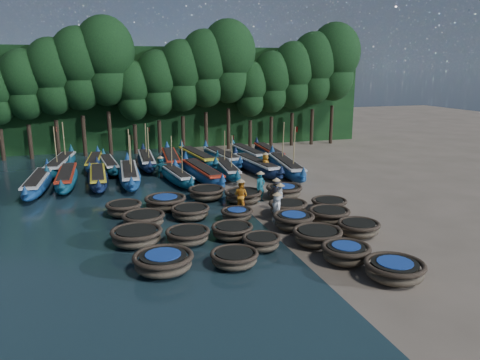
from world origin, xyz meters
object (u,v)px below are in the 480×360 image
object	(u,v)px
long_boat_13	(171,159)
long_boat_17	(268,152)
long_boat_12	(146,160)
long_boat_14	(197,158)
coracle_7	(261,242)
fisherman_6	(265,164)
fisherman_0	(277,207)
coracle_17	(237,214)
long_boat_16	(248,154)
coracle_5	(163,262)
coracle_13	(294,221)
coracle_4	(394,270)
long_boat_15	(221,157)
fisherman_1	(260,186)
coracle_23	(243,196)
long_boat_7	(256,166)
long_boat_11	(109,165)
coracle_14	(329,215)
long_boat_3	(130,175)
coracle_8	(317,236)
fisherman_5	(161,167)
coracle_19	(329,204)
long_boat_4	(175,175)
coracle_22	(206,193)
coracle_3	(346,253)
long_boat_1	(67,178)
long_boat_9	(61,165)
coracle_16	(190,212)
coracle_24	(284,191)
fisherman_3	(276,192)
coracle_9	(359,228)
coracle_12	(232,231)
long_boat_5	(202,173)
long_boat_10	(94,162)
coracle_6	(234,258)
coracle_15	(143,220)
coracle_20	(124,208)

from	to	relation	value
long_boat_13	long_boat_17	xyz separation A→B (m)	(8.98, 0.77, -0.04)
long_boat_12	long_boat_14	world-z (taller)	long_boat_12
coracle_7	fisherman_6	world-z (taller)	fisherman_6
long_boat_14	fisherman_0	distance (m)	16.12
coracle_17	long_boat_16	size ratio (longest dim) A/B	0.25
coracle_5	coracle_13	size ratio (longest dim) A/B	1.23
coracle_4	long_boat_15	xyz separation A→B (m)	(-0.57, 23.65, 0.13)
fisherman_1	coracle_23	bearing A→B (deg)	166.32
long_boat_7	long_boat_11	distance (m)	11.76
coracle_14	long_boat_16	bearing A→B (deg)	85.77
long_boat_17	long_boat_16	bearing A→B (deg)	-174.81
coracle_7	long_boat_3	bearing A→B (deg)	107.76
coracle_8	fisherman_5	world-z (taller)	fisherman_5
coracle_19	fisherman_0	distance (m)	3.87
long_boat_4	long_boat_13	bearing A→B (deg)	76.62
fisherman_5	long_boat_16	bearing A→B (deg)	-155.06
coracle_23	coracle_22	bearing A→B (deg)	146.53
coracle_19	long_boat_12	size ratio (longest dim) A/B	0.29
coracle_3	long_boat_1	world-z (taller)	long_boat_1
fisherman_5	fisherman_1	bearing A→B (deg)	117.63
long_boat_3	long_boat_9	world-z (taller)	long_boat_9
coracle_16	coracle_24	world-z (taller)	coracle_24
coracle_22	long_boat_11	size ratio (longest dim) A/B	0.38
long_boat_12	long_boat_14	bearing A→B (deg)	-2.60
long_boat_9	long_boat_13	world-z (taller)	long_boat_9
coracle_5	fisherman_3	world-z (taller)	fisherman_3
coracle_8	fisherman_5	distance (m)	16.62
coracle_8	long_boat_12	distance (m)	20.82
coracle_3	fisherman_6	world-z (taller)	fisherman_6
long_boat_7	long_boat_17	size ratio (longest dim) A/B	1.06
coracle_16	long_boat_13	size ratio (longest dim) A/B	0.25
long_boat_7	coracle_24	bearing A→B (deg)	-101.50
coracle_9	long_boat_17	world-z (taller)	long_boat_17
long_boat_4	coracle_22	bearing A→B (deg)	-85.84
coracle_12	long_boat_5	distance (m)	12.01
coracle_23	long_boat_7	distance (m)	8.27
fisherman_5	fisherman_6	distance (m)	7.84
long_boat_12	coracle_3	bearing A→B (deg)	-73.13
fisherman_1	coracle_8	bearing A→B (deg)	-107.59
coracle_19	fisherman_3	world-z (taller)	fisherman_3
coracle_19	coracle_24	size ratio (longest dim) A/B	0.86
long_boat_10	long_boat_13	world-z (taller)	long_boat_13
coracle_7	long_boat_3	distance (m)	15.44
coracle_6	fisherman_3	world-z (taller)	fisherman_3
long_boat_12	coracle_15	bearing A→B (deg)	-94.72
long_boat_9	fisherman_6	distance (m)	16.08
coracle_9	fisherman_1	xyz separation A→B (m)	(-2.53, 7.23, 0.58)
coracle_20	long_boat_12	xyz separation A→B (m)	(2.66, 12.86, 0.11)
coracle_22	fisherman_6	distance (m)	7.58
coracle_5	long_boat_13	size ratio (longest dim) A/B	0.34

